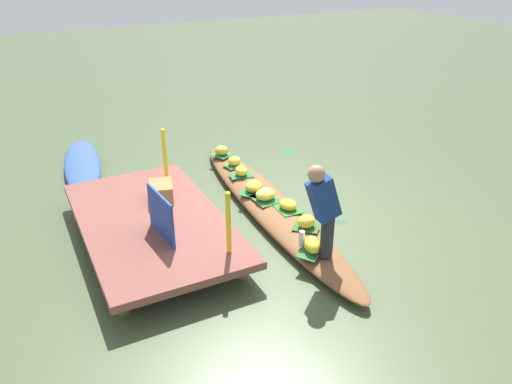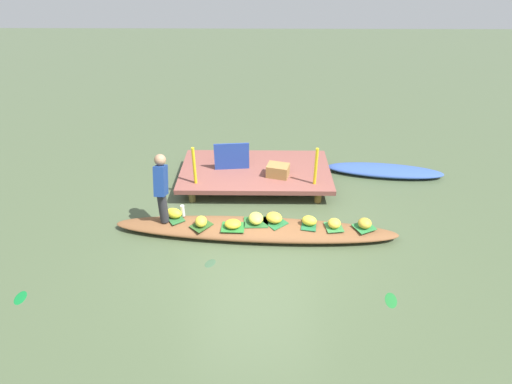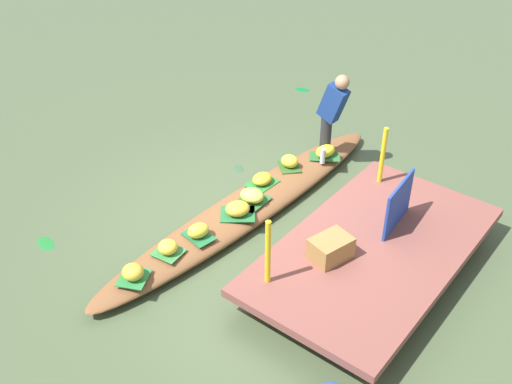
{
  "view_description": "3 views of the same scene",
  "coord_description": "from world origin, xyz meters",
  "px_view_note": "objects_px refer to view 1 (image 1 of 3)",
  "views": [
    {
      "loc": [
        -5.85,
        3.2,
        3.66
      ],
      "look_at": [
        0.05,
        0.2,
        0.36
      ],
      "focal_mm": 35.16,
      "sensor_mm": 36.0,
      "label": 1
    },
    {
      "loc": [
        0.08,
        -5.77,
        4.53
      ],
      "look_at": [
        0.01,
        0.55,
        0.56
      ],
      "focal_mm": 28.19,
      "sensor_mm": 36.0,
      "label": 2
    },
    {
      "loc": [
        4.97,
        4.04,
        4.79
      ],
      "look_at": [
        0.03,
        0.14,
        0.41
      ],
      "focal_mm": 42.84,
      "sensor_mm": 36.0,
      "label": 3
    }
  ],
  "objects_px": {
    "banana_bunch_5": "(306,222)",
    "water_bottle": "(302,239)",
    "market_banner": "(161,215)",
    "banana_bunch_2": "(222,150)",
    "banana_bunch_7": "(265,194)",
    "banana_bunch_0": "(288,204)",
    "vendor_person": "(323,206)",
    "banana_bunch_6": "(312,245)",
    "moored_boat": "(82,165)",
    "banana_bunch_4": "(234,161)",
    "produce_crate": "(161,192)",
    "vendor_boat": "(269,206)",
    "banana_bunch_3": "(254,186)",
    "banana_bunch_1": "(241,171)"
  },
  "relations": [
    {
      "from": "banana_bunch_5",
      "to": "water_bottle",
      "type": "height_order",
      "value": "water_bottle"
    },
    {
      "from": "banana_bunch_5",
      "to": "market_banner",
      "type": "relative_size",
      "value": 0.34
    },
    {
      "from": "banana_bunch_2",
      "to": "banana_bunch_7",
      "type": "xyz_separation_m",
      "value": [
        -1.92,
        0.12,
        0.0
      ]
    },
    {
      "from": "banana_bunch_0",
      "to": "vendor_person",
      "type": "bearing_deg",
      "value": 167.95
    },
    {
      "from": "banana_bunch_6",
      "to": "moored_boat",
      "type": "bearing_deg",
      "value": 24.9
    },
    {
      "from": "banana_bunch_7",
      "to": "vendor_person",
      "type": "relative_size",
      "value": 0.25
    },
    {
      "from": "vendor_person",
      "to": "market_banner",
      "type": "bearing_deg",
      "value": 55.66
    },
    {
      "from": "banana_bunch_0",
      "to": "banana_bunch_6",
      "type": "distance_m",
      "value": 1.13
    },
    {
      "from": "banana_bunch_5",
      "to": "water_bottle",
      "type": "relative_size",
      "value": 1.11
    },
    {
      "from": "banana_bunch_4",
      "to": "produce_crate",
      "type": "relative_size",
      "value": 0.51
    },
    {
      "from": "banana_bunch_4",
      "to": "banana_bunch_6",
      "type": "bearing_deg",
      "value": 174.8
    },
    {
      "from": "vendor_boat",
      "to": "banana_bunch_3",
      "type": "bearing_deg",
      "value": 18.24
    },
    {
      "from": "banana_bunch_3",
      "to": "moored_boat",
      "type": "bearing_deg",
      "value": 39.85
    },
    {
      "from": "banana_bunch_7",
      "to": "vendor_person",
      "type": "height_order",
      "value": "vendor_person"
    },
    {
      "from": "banana_bunch_3",
      "to": "banana_bunch_5",
      "type": "height_order",
      "value": "banana_bunch_5"
    },
    {
      "from": "moored_boat",
      "to": "produce_crate",
      "type": "bearing_deg",
      "value": -155.8
    },
    {
      "from": "banana_bunch_0",
      "to": "market_banner",
      "type": "distance_m",
      "value": 1.93
    },
    {
      "from": "banana_bunch_6",
      "to": "banana_bunch_2",
      "type": "bearing_deg",
      "value": -4.32
    },
    {
      "from": "banana_bunch_6",
      "to": "water_bottle",
      "type": "relative_size",
      "value": 1.38
    },
    {
      "from": "vendor_boat",
      "to": "produce_crate",
      "type": "xyz_separation_m",
      "value": [
        0.45,
        1.51,
        0.38
      ]
    },
    {
      "from": "banana_bunch_2",
      "to": "produce_crate",
      "type": "xyz_separation_m",
      "value": [
        -1.48,
        1.57,
        0.18
      ]
    },
    {
      "from": "vendor_person",
      "to": "banana_bunch_0",
      "type": "bearing_deg",
      "value": -12.05
    },
    {
      "from": "water_bottle",
      "to": "market_banner",
      "type": "bearing_deg",
      "value": 62.31
    },
    {
      "from": "banana_bunch_0",
      "to": "banana_bunch_2",
      "type": "height_order",
      "value": "banana_bunch_2"
    },
    {
      "from": "banana_bunch_3",
      "to": "banana_bunch_7",
      "type": "distance_m",
      "value": 0.33
    },
    {
      "from": "banana_bunch_0",
      "to": "banana_bunch_4",
      "type": "distance_m",
      "value": 1.79
    },
    {
      "from": "banana_bunch_1",
      "to": "vendor_person",
      "type": "bearing_deg",
      "value": 176.33
    },
    {
      "from": "moored_boat",
      "to": "banana_bunch_2",
      "type": "distance_m",
      "value": 2.51
    },
    {
      "from": "banana_bunch_1",
      "to": "water_bottle",
      "type": "bearing_deg",
      "value": 173.81
    },
    {
      "from": "banana_bunch_6",
      "to": "banana_bunch_4",
      "type": "bearing_deg",
      "value": -5.2
    },
    {
      "from": "banana_bunch_2",
      "to": "banana_bunch_6",
      "type": "xyz_separation_m",
      "value": [
        -3.42,
        0.26,
        0.01
      ]
    },
    {
      "from": "market_banner",
      "to": "banana_bunch_5",
      "type": "bearing_deg",
      "value": -108.74
    },
    {
      "from": "banana_bunch_0",
      "to": "water_bottle",
      "type": "bearing_deg",
      "value": 159.73
    },
    {
      "from": "vendor_person",
      "to": "banana_bunch_5",
      "type": "bearing_deg",
      "value": -18.07
    },
    {
      "from": "vendor_boat",
      "to": "vendor_person",
      "type": "height_order",
      "value": "vendor_person"
    },
    {
      "from": "banana_bunch_5",
      "to": "banana_bunch_2",
      "type": "bearing_deg",
      "value": -0.26
    },
    {
      "from": "banana_bunch_0",
      "to": "banana_bunch_7",
      "type": "bearing_deg",
      "value": 20.43
    },
    {
      "from": "banana_bunch_0",
      "to": "banana_bunch_6",
      "type": "bearing_deg",
      "value": 165.17
    },
    {
      "from": "vendor_boat",
      "to": "water_bottle",
      "type": "distance_m",
      "value": 1.37
    },
    {
      "from": "moored_boat",
      "to": "banana_bunch_3",
      "type": "height_order",
      "value": "banana_bunch_3"
    },
    {
      "from": "banana_bunch_4",
      "to": "produce_crate",
      "type": "xyz_separation_m",
      "value": [
        -0.94,
        1.58,
        0.18
      ]
    },
    {
      "from": "water_bottle",
      "to": "produce_crate",
      "type": "xyz_separation_m",
      "value": [
        1.78,
        1.26,
        0.16
      ]
    },
    {
      "from": "banana_bunch_6",
      "to": "water_bottle",
      "type": "xyz_separation_m",
      "value": [
        0.16,
        0.06,
        0.02
      ]
    },
    {
      "from": "banana_bunch_0",
      "to": "water_bottle",
      "type": "relative_size",
      "value": 1.3
    },
    {
      "from": "banana_bunch_2",
      "to": "banana_bunch_7",
      "type": "distance_m",
      "value": 1.92
    },
    {
      "from": "moored_boat",
      "to": "produce_crate",
      "type": "height_order",
      "value": "produce_crate"
    },
    {
      "from": "market_banner",
      "to": "water_bottle",
      "type": "bearing_deg",
      "value": -123.09
    },
    {
      "from": "banana_bunch_0",
      "to": "market_banner",
      "type": "xyz_separation_m",
      "value": [
        -0.13,
        1.89,
        0.36
      ]
    },
    {
      "from": "banana_bunch_6",
      "to": "banana_bunch_7",
      "type": "xyz_separation_m",
      "value": [
        1.5,
        -0.14,
        -0.0
      ]
    },
    {
      "from": "banana_bunch_6",
      "to": "produce_crate",
      "type": "relative_size",
      "value": 0.7
    }
  ]
}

